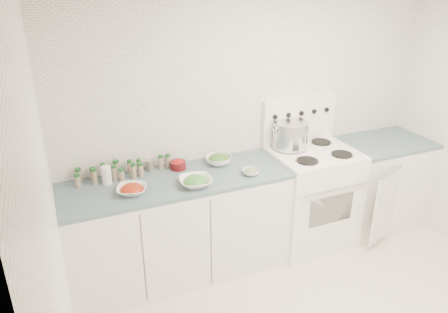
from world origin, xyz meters
TOP-DOWN VIEW (x-y plane):
  - room_walls at (0.00, 0.00)m, footprint 3.54×3.04m
  - counter_left at (-0.82, 1.19)m, footprint 1.85×0.62m
  - stove at (0.48, 1.19)m, footprint 0.76×0.70m
  - counter_right at (1.30, 1.19)m, footprint 0.89×0.78m
  - stock_pot at (0.31, 1.33)m, footprint 0.34×0.32m
  - bowl_tomato at (-1.20, 1.10)m, footprint 0.28×0.28m
  - bowl_snowpea at (-0.71, 1.03)m, footprint 0.29×0.29m
  - bowl_broccoli at (-0.40, 1.34)m, footprint 0.27×0.27m
  - bowl_zucchini at (-0.23, 1.04)m, footprint 0.16×0.16m
  - bowl_pepper at (-0.75, 1.38)m, footprint 0.13×0.13m
  - salt_canister at (-1.35, 1.33)m, footprint 0.09×0.09m
  - tin_can at (-0.97, 1.43)m, footprint 0.07×0.07m
  - spice_cluster at (-1.24, 1.40)m, footprint 0.79×0.16m

SIDE VIEW (x-z plane):
  - counter_right at x=1.30m, z-range 0.00..0.90m
  - counter_left at x=-0.82m, z-range 0.00..0.90m
  - stove at x=0.48m, z-range -0.18..1.18m
  - bowl_zucchini at x=-0.23m, z-range 0.90..0.96m
  - bowl_tomato at x=-1.20m, z-range 0.89..0.97m
  - bowl_snowpea at x=-0.71m, z-range 0.89..0.98m
  - bowl_pepper at x=-0.75m, z-range 0.90..0.98m
  - bowl_broccoli at x=-0.40m, z-range 0.90..0.99m
  - tin_can at x=-0.97m, z-range 0.90..0.99m
  - spice_cluster at x=-1.24m, z-range 0.89..1.03m
  - salt_canister at x=-1.35m, z-range 0.90..1.05m
  - stock_pot at x=0.31m, z-range 0.96..1.20m
  - room_walls at x=0.00m, z-range 0.30..2.82m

